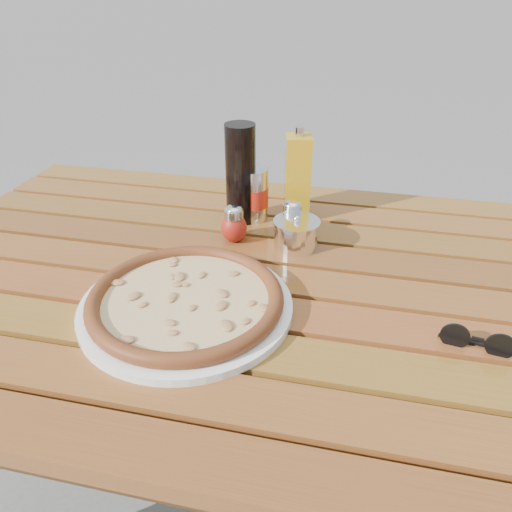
% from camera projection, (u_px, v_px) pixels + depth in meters
% --- Properties ---
extents(ground, '(60.00, 60.00, 0.00)m').
position_uv_depth(ground, '(254.00, 512.00, 1.32)').
color(ground, slate).
rests_on(ground, ground).
extents(table, '(1.40, 0.90, 0.75)m').
position_uv_depth(table, '(254.00, 307.00, 0.98)').
color(table, '#341F0B').
rests_on(table, ground).
extents(plate, '(0.37, 0.37, 0.01)m').
position_uv_depth(plate, '(186.00, 306.00, 0.84)').
color(plate, white).
rests_on(plate, table).
extents(pizza, '(0.33, 0.33, 0.03)m').
position_uv_depth(pizza, '(186.00, 299.00, 0.84)').
color(pizza, '#F8E5B1').
rests_on(pizza, plate).
extents(pepper_shaker, '(0.06, 0.06, 0.08)m').
position_uv_depth(pepper_shaker, '(234.00, 224.00, 1.04)').
color(pepper_shaker, '#AC2113').
rests_on(pepper_shaker, table).
extents(oregano_shaker, '(0.07, 0.07, 0.08)m').
position_uv_depth(oregano_shaker, '(292.00, 219.00, 1.06)').
color(oregano_shaker, '#37431B').
rests_on(oregano_shaker, table).
extents(dark_bottle, '(0.08, 0.08, 0.22)m').
position_uv_depth(dark_bottle, '(241.00, 174.00, 1.08)').
color(dark_bottle, black).
rests_on(dark_bottle, table).
extents(soda_can, '(0.07, 0.07, 0.12)m').
position_uv_depth(soda_can, '(253.00, 195.00, 1.12)').
color(soda_can, silver).
rests_on(soda_can, table).
extents(olive_oil_cruet, '(0.07, 0.07, 0.21)m').
position_uv_depth(olive_oil_cruet, '(297.00, 178.00, 1.10)').
color(olive_oil_cruet, '#BF8C14').
rests_on(olive_oil_cruet, table).
extents(parmesan_tin, '(0.12, 0.12, 0.07)m').
position_uv_depth(parmesan_tin, '(296.00, 233.00, 1.02)').
color(parmesan_tin, white).
rests_on(parmesan_tin, table).
extents(sunglasses, '(0.11, 0.04, 0.04)m').
position_uv_depth(sunglasses, '(477.00, 341.00, 0.75)').
color(sunglasses, black).
rests_on(sunglasses, table).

